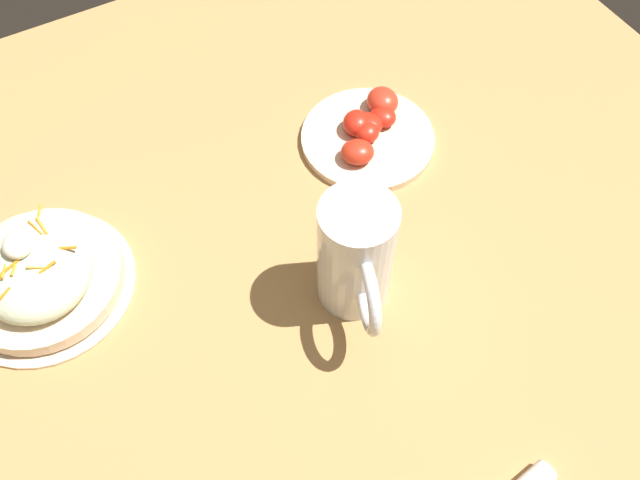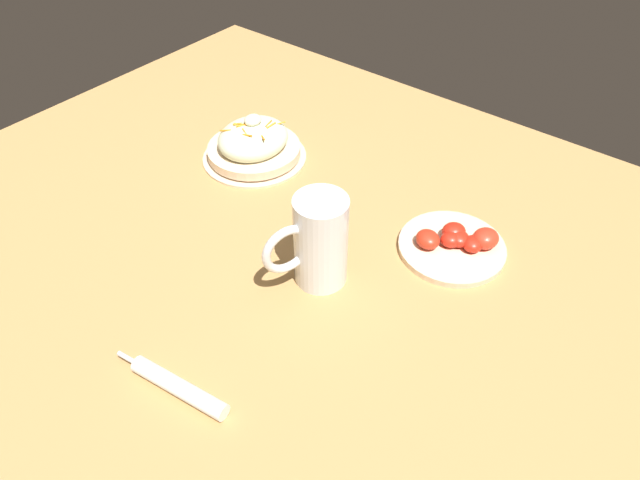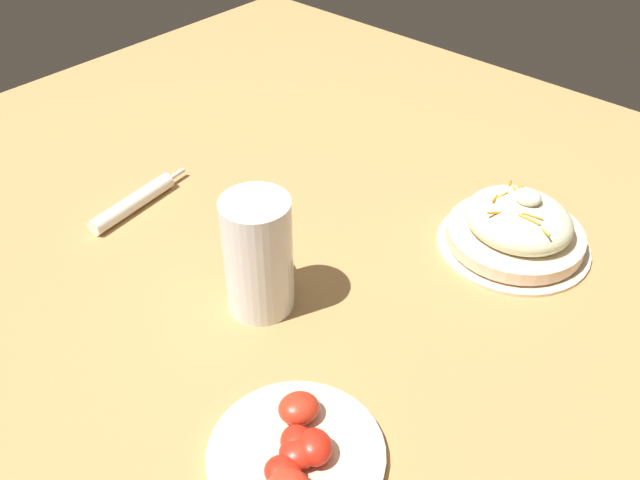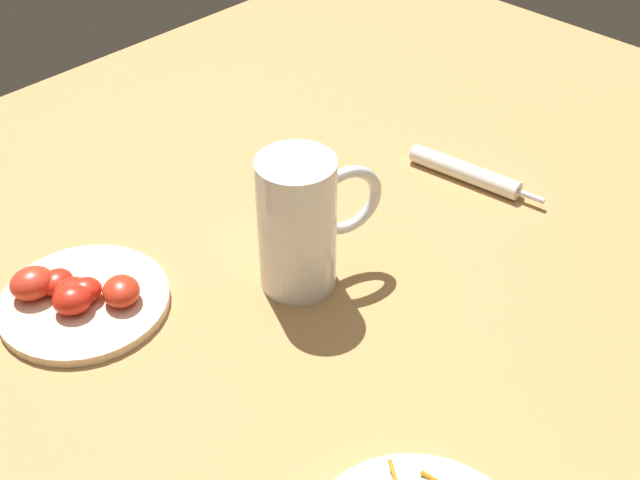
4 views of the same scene
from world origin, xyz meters
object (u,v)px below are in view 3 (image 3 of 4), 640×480
Objects in this scene: salad_plate at (516,228)px; beer_mug at (257,260)px; napkin_roll at (134,203)px; tomato_plate at (297,454)px.

salad_plate is 1.34× the size of beer_mug.
napkin_roll is 0.50m from tomato_plate.
salad_plate is 0.55m from napkin_roll.
tomato_plate reaches higher than napkin_roll.
salad_plate is 1.12× the size of napkin_roll.
beer_mug is at bearing -35.54° from tomato_plate.
tomato_plate is (-0.48, 0.15, 0.00)m from napkin_roll.
tomato_plate is at bearing 91.42° from salad_plate.
napkin_roll is (0.28, -0.01, -0.06)m from beer_mug.
salad_plate reaches higher than napkin_roll.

